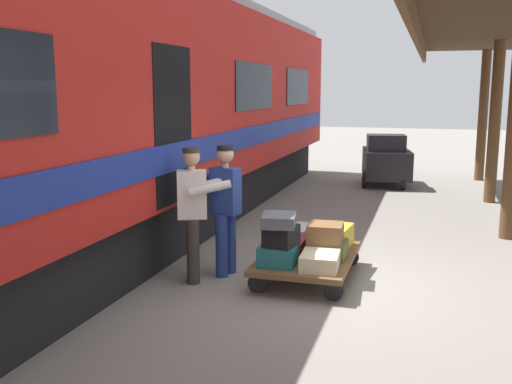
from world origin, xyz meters
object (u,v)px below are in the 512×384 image
object	(u,v)px
suitcase_slate_roller	(279,220)
baggage_tug	(386,161)
suitcase_yellow_case	(334,236)
suitcase_cream_canvas	(320,260)
luggage_cart	(307,259)
porter_in_overalls	(224,205)
suitcase_teal_softside	(278,255)
train_car	(72,115)
suitcase_burgundy_valise	(288,246)
suitcase_brown_leather	(325,233)
suitcase_black_hardshell	(281,236)
suitcase_olive_duffel	(327,249)
porter_by_door	(194,210)
suitcase_gray_aluminum	(296,235)

from	to	relation	value
suitcase_slate_roller	baggage_tug	size ratio (longest dim) A/B	0.26
suitcase_yellow_case	suitcase_cream_canvas	size ratio (longest dim) A/B	0.93
luggage_cart	porter_in_overalls	size ratio (longest dim) A/B	1.04
suitcase_teal_softside	suitcase_cream_canvas	size ratio (longest dim) A/B	0.79
train_car	suitcase_cream_canvas	size ratio (longest dim) A/B	33.32
suitcase_teal_softside	suitcase_burgundy_valise	world-z (taller)	suitcase_teal_softside
suitcase_brown_leather	baggage_tug	bearing A→B (deg)	-91.15
suitcase_black_hardshell	suitcase_brown_leather	world-z (taller)	suitcase_black_hardshell
train_car	suitcase_olive_duffel	xyz separation A→B (m)	(-3.46, -0.26, -1.65)
train_car	suitcase_olive_duffel	distance (m)	3.85
suitcase_olive_duffel	suitcase_slate_roller	bearing A→B (deg)	47.13
suitcase_yellow_case	suitcase_slate_roller	world-z (taller)	suitcase_slate_roller
porter_in_overalls	suitcase_black_hardshell	bearing A→B (deg)	157.38
suitcase_teal_softside	suitcase_slate_roller	size ratio (longest dim) A/B	0.98
suitcase_slate_roller	suitcase_black_hardshell	bearing A→B (deg)	-130.82
suitcase_teal_softside	suitcase_olive_duffel	xyz separation A→B (m)	(-0.52, -0.49, -0.02)
suitcase_teal_softside	porter_by_door	bearing A→B (deg)	1.92
suitcase_cream_canvas	baggage_tug	xyz separation A→B (m)	(-0.13, -8.21, 0.23)
train_car	suitcase_cream_canvas	world-z (taller)	train_car
luggage_cart	porter_in_overalls	distance (m)	1.27
suitcase_gray_aluminum	luggage_cart	bearing A→B (deg)	118.00
suitcase_burgundy_valise	suitcase_olive_duffel	world-z (taller)	suitcase_olive_duffel
baggage_tug	train_car	bearing A→B (deg)	65.78
porter_by_door	baggage_tug	distance (m)	8.44
suitcase_teal_softside	suitcase_brown_leather	distance (m)	0.70
suitcase_cream_canvas	suitcase_brown_leather	bearing A→B (deg)	-86.75
luggage_cart	suitcase_brown_leather	size ratio (longest dim) A/B	4.11
suitcase_gray_aluminum	suitcase_yellow_case	xyz separation A→B (m)	(-0.52, 0.00, 0.02)
suitcase_olive_duffel	suitcase_cream_canvas	world-z (taller)	suitcase_olive_duffel
train_car	porter_in_overalls	bearing A→B (deg)	-177.19
suitcase_cream_canvas	porter_by_door	xyz separation A→B (m)	(1.60, 0.04, 0.53)
suitcase_burgundy_valise	baggage_tug	bearing A→B (deg)	-94.79
porter_in_overalls	suitcase_slate_roller	bearing A→B (deg)	155.49
suitcase_brown_leather	porter_by_door	distance (m)	1.68
luggage_cart	suitcase_black_hardshell	xyz separation A→B (m)	(0.22, 0.51, 0.41)
suitcase_slate_roller	luggage_cart	bearing A→B (deg)	-114.12
suitcase_teal_softside	suitcase_cream_canvas	bearing A→B (deg)	180.00
suitcase_black_hardshell	suitcase_slate_roller	size ratio (longest dim) A/B	0.77
porter_by_door	suitcase_yellow_case	bearing A→B (deg)	-147.82
suitcase_teal_softside	suitcase_black_hardshell	size ratio (longest dim) A/B	1.27
suitcase_black_hardshell	porter_in_overalls	bearing A→B (deg)	-22.62
train_car	baggage_tug	distance (m)	8.88
train_car	porter_in_overalls	distance (m)	2.42
luggage_cart	suitcase_olive_duffel	world-z (taller)	suitcase_olive_duffel
train_car	suitcase_slate_roller	distance (m)	3.21
luggage_cart	porter_by_door	distance (m)	1.59
suitcase_black_hardshell	suitcase_yellow_case	bearing A→B (deg)	-115.57
suitcase_burgundy_valise	suitcase_black_hardshell	distance (m)	0.58
suitcase_cream_canvas	suitcase_brown_leather	xyz separation A→B (m)	(0.03, -0.45, 0.23)
luggage_cart	suitcase_olive_duffel	distance (m)	0.30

